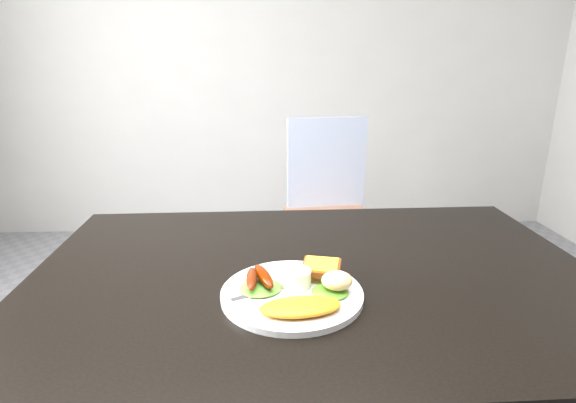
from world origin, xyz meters
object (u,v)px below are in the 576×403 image
dining_table (315,279)px  dining_chair (331,222)px  person (237,176)px  plate (292,294)px

dining_table → dining_chair: bearing=79.1°
person → dining_table: bearing=98.8°
dining_table → dining_chair: (0.21, 1.10, -0.28)m
dining_chair → plate: bearing=-108.2°
dining_chair → plate: plate is taller
dining_table → person: bearing=104.4°
dining_table → dining_chair: dining_table is taller
person → plate: person is taller
dining_table → dining_chair: size_ratio=3.07×
dining_table → person: size_ratio=0.79×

